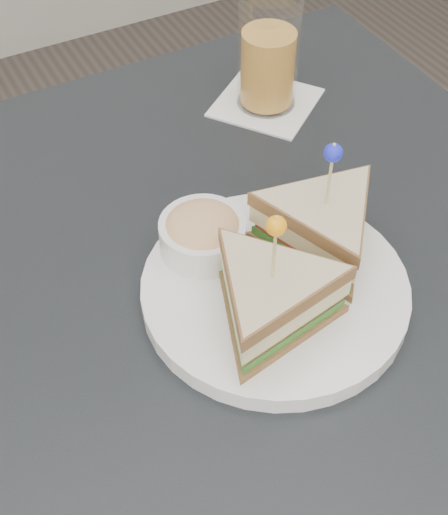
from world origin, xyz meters
TOP-DOWN VIEW (x-y plane):
  - table at (0.00, 0.00)m, footprint 0.80×0.80m
  - plate_meal at (0.06, -0.01)m, footprint 0.31×0.31m
  - drink_set at (0.19, 0.24)m, footprint 0.15×0.15m

SIDE VIEW (x-z plane):
  - table at x=0.00m, z-range 0.30..1.05m
  - plate_meal at x=0.06m, z-range 0.72..0.86m
  - drink_set at x=0.19m, z-range 0.74..0.88m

